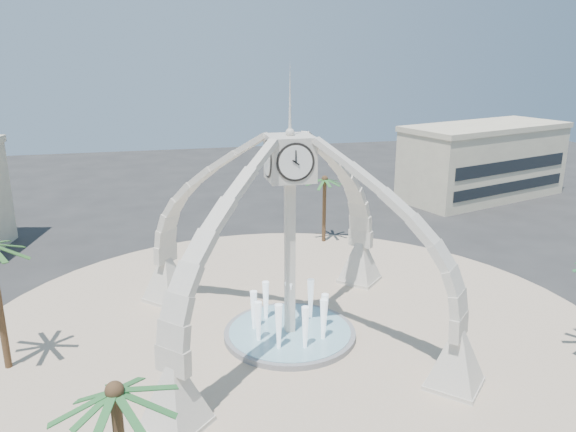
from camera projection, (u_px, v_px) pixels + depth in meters
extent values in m
plane|color=#282828|center=(290.00, 337.00, 34.21)|extent=(140.00, 140.00, 0.00)
cylinder|color=tan|center=(290.00, 336.00, 34.20)|extent=(40.00, 40.00, 0.06)
cube|color=#BDB7A8|center=(290.00, 262.00, 32.82)|extent=(0.55, 0.55, 9.80)
cube|color=#BDB7A8|center=(290.00, 158.00, 31.07)|extent=(2.50, 2.50, 2.50)
cone|color=#BDB7A8|center=(290.00, 98.00, 30.14)|extent=(0.20, 0.20, 4.00)
cylinder|color=white|center=(296.00, 162.00, 29.86)|extent=(1.84, 0.04, 1.84)
pyramid|color=#BDB7A8|center=(360.00, 262.00, 41.90)|extent=(3.80, 3.80, 3.20)
pyramid|color=#BDB7A8|center=(167.00, 279.00, 38.80)|extent=(3.80, 3.80, 3.20)
pyramid|color=#BDB7A8|center=(175.00, 397.00, 25.60)|extent=(3.80, 3.80, 3.20)
pyramid|color=#BDB7A8|center=(456.00, 359.00, 28.71)|extent=(3.80, 3.80, 3.20)
cylinder|color=gray|center=(290.00, 334.00, 34.15)|extent=(8.00, 8.00, 0.40)
cylinder|color=#82B4C3|center=(290.00, 331.00, 34.09)|extent=(7.40, 7.40, 0.04)
cone|color=white|center=(290.00, 307.00, 33.63)|extent=(0.60, 0.60, 3.20)
cube|color=beige|center=(483.00, 164.00, 65.78)|extent=(21.49, 13.79, 8.00)
cube|color=beige|center=(487.00, 127.00, 64.56)|extent=(21.87, 14.17, 0.60)
cylinder|color=brown|center=(324.00, 210.00, 50.35)|extent=(0.35, 0.35, 5.98)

